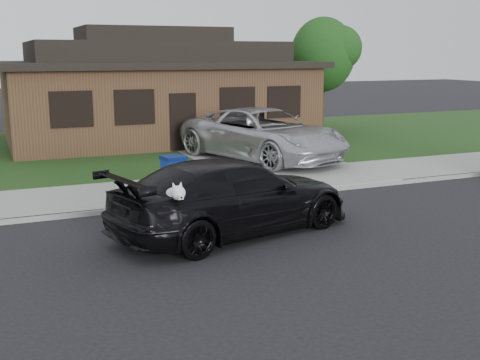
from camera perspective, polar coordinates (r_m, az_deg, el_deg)
name	(u,v)px	position (r m, az deg, el deg)	size (l,w,h in m)	color
ground	(159,258)	(11.33, -7.69, -7.32)	(120.00, 120.00, 0.00)	black
sidewalk	(107,197)	(16.01, -12.48, -1.55)	(60.00, 3.00, 0.12)	gray
curb	(119,210)	(14.58, -11.37, -2.83)	(60.00, 0.12, 0.12)	gray
lawn	(67,151)	(23.79, -16.10, 2.63)	(60.00, 13.00, 0.13)	#193814
driveway	(243,153)	(22.45, 0.27, 2.59)	(4.50, 13.00, 0.14)	gray
sedan	(233,196)	(12.55, -0.68, -1.57)	(5.79, 3.51, 1.57)	black
minivan	(263,134)	(20.54, 2.21, 4.36)	(2.90, 6.29, 1.75)	#B6B8BE
recycling_bin	(174,173)	(15.97, -6.30, 0.62)	(0.67, 0.67, 0.95)	navy
house	(154,91)	(26.27, -8.16, 8.36)	(12.60, 8.60, 4.65)	#422B1C
tree_1	(327,53)	(28.88, 8.21, 11.81)	(3.15, 3.00, 5.25)	#332114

